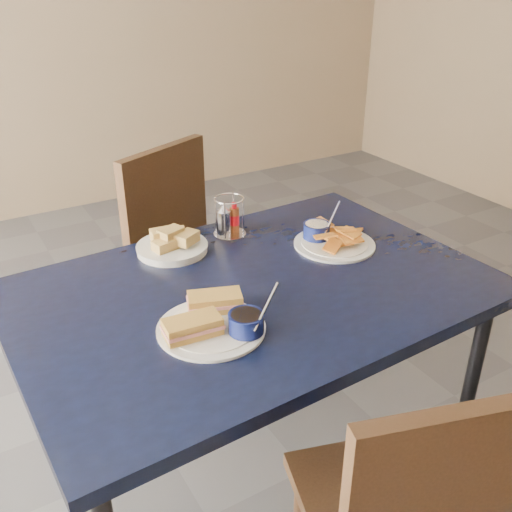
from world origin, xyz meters
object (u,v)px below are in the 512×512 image
chair_near (418,506)px  dining_table (254,303)px  bread_basket (172,244)px  condiment_caddy (228,220)px  sandwich_plate (215,320)px  plantain_plate (329,238)px  chair_far (195,247)px

chair_near → dining_table: bearing=93.2°
chair_near → bread_basket: chair_near is taller
bread_basket → condiment_caddy: size_ratio=1.64×
chair_near → sandwich_plate: size_ratio=2.89×
dining_table → condiment_caddy: size_ratio=10.09×
dining_table → bread_basket: 0.35m
sandwich_plate → condiment_caddy: (0.29, 0.47, 0.03)m
sandwich_plate → condiment_caddy: 0.55m
plantain_plate → bread_basket: (-0.46, 0.21, 0.01)m
sandwich_plate → bread_basket: (0.08, 0.45, 0.00)m
chair_near → chair_far: size_ratio=0.92×
dining_table → sandwich_plate: (-0.19, -0.13, 0.08)m
chair_near → sandwich_plate: 0.63m
bread_basket → chair_far: bearing=56.9°
plantain_plate → bread_basket: bearing=155.5°
dining_table → chair_far: size_ratio=1.45×
chair_far → sandwich_plate: (-0.32, -0.83, 0.23)m
plantain_plate → condiment_caddy: bearing=137.7°
plantain_plate → bread_basket: plantain_plate is taller
chair_near → plantain_plate: bearing=67.7°
dining_table → chair_near: 0.68m
plantain_plate → condiment_caddy: (-0.25, 0.23, 0.04)m
chair_far → plantain_plate: bearing=-69.4°
chair_near → plantain_plate: size_ratio=3.30×
plantain_plate → chair_far: bearing=110.6°
chair_near → plantain_plate: (0.31, 0.76, 0.27)m
chair_far → condiment_caddy: chair_far is taller
bread_basket → condiment_caddy: condiment_caddy is taller
chair_near → bread_basket: (-0.15, 0.98, 0.27)m
chair_near → bread_basket: bearing=98.8°
dining_table → chair_far: 0.72m
dining_table → bread_basket: bread_basket is taller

